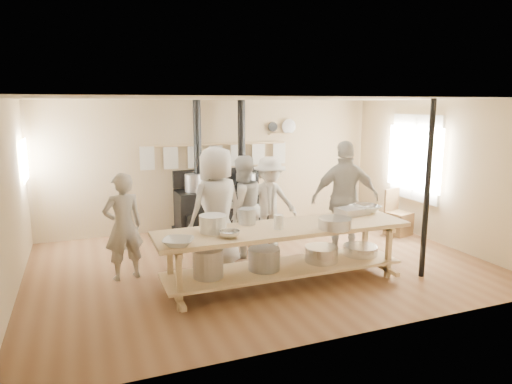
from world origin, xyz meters
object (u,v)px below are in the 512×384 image
cook_by_window (269,202)px  chair (398,221)px  prep_table (283,249)px  cook_left (242,206)px  roasting_pan (352,211)px  cook_far_left (123,227)px  cook_right (345,199)px  stove (221,205)px  cook_center (217,208)px

cook_by_window → chair: bearing=-6.8°
prep_table → cook_left: size_ratio=2.12×
prep_table → roasting_pan: roasting_pan is taller
cook_far_left → cook_right: (3.57, -0.21, 0.18)m
cook_far_left → cook_left: bearing=177.9°
cook_left → cook_by_window: cook_left is taller
stove → chair: (3.15, -1.51, -0.26)m
cook_far_left → chair: (5.22, 0.46, -0.52)m
stove → cook_center: size_ratio=1.37×
stove → cook_far_left: size_ratio=1.65×
roasting_pan → stove: bearing=115.1°
cook_far_left → chair: size_ratio=1.77×
stove → cook_center: stove is taller
cook_by_window → roasting_pan: size_ratio=3.42×
prep_table → cook_center: (-0.65, 1.07, 0.43)m
cook_left → cook_center: cook_center is taller
roasting_pan → cook_far_left: bearing=167.0°
cook_by_window → cook_center: bearing=-150.6°
prep_table → cook_right: 1.78m
chair → prep_table: bearing=-169.5°
cook_left → chair: bearing=169.9°
prep_table → cook_center: 1.32m
stove → cook_by_window: bearing=-67.3°
roasting_pan → prep_table: bearing=-167.9°
cook_right → chair: bearing=-142.1°
cook_center → chair: bearing=168.0°
cook_far_left → cook_by_window: (2.59, 0.71, 0.02)m
cook_by_window → stove: bearing=111.5°
cook_center → cook_by_window: 1.38m
cook_left → cook_right: bearing=148.7°
stove → cook_right: bearing=-55.4°
cook_left → roasting_pan: (1.40, -1.14, 0.05)m
cook_far_left → cook_by_window: bearing=-177.4°
chair → cook_far_left: bearing=169.9°
cook_center → roasting_pan: size_ratio=4.01×
cook_far_left → roasting_pan: size_ratio=3.33×
prep_table → cook_center: cook_center is taller
stove → cook_far_left: bearing=-136.4°
prep_table → cook_by_window: 1.86m
chair → cook_left: bearing=166.4°
cook_left → stove: bearing=-105.8°
cook_left → roasting_pan: size_ratio=3.59×
cook_far_left → cook_right: size_ratio=0.81×
cook_far_left → cook_right: bearing=163.7°
prep_table → cook_left: bearing=94.7°
prep_table → cook_left: 1.46m
prep_table → cook_right: bearing=29.1°
cook_center → prep_table: bearing=102.8°
cook_right → cook_far_left: bearing=12.5°
stove → prep_table: 3.02m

